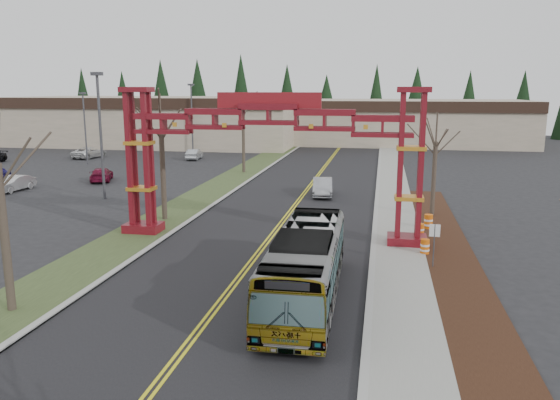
% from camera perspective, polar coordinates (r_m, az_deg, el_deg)
% --- Properties ---
extents(road, '(12.00, 110.00, 0.02)m').
position_cam_1_polar(road, '(39.29, 0.96, -1.37)').
color(road, black).
rests_on(road, ground).
extents(lane_line_left, '(0.12, 100.00, 0.01)m').
position_cam_1_polar(lane_line_left, '(39.31, 0.79, -1.34)').
color(lane_line_left, yellow).
rests_on(lane_line_left, road).
extents(lane_line_right, '(0.12, 100.00, 0.01)m').
position_cam_1_polar(lane_line_right, '(39.27, 1.14, -1.36)').
color(lane_line_right, yellow).
rests_on(lane_line_right, road).
extents(curb_right, '(0.30, 110.00, 0.15)m').
position_cam_1_polar(curb_right, '(38.74, 9.97, -1.63)').
color(curb_right, '#A7A8A2').
rests_on(curb_right, ground).
extents(sidewalk_right, '(2.60, 110.00, 0.14)m').
position_cam_1_polar(sidewalk_right, '(38.76, 12.11, -1.71)').
color(sidewalk_right, gray).
rests_on(sidewalk_right, ground).
extents(landscape_strip, '(2.60, 50.00, 0.12)m').
position_cam_1_polar(landscape_strip, '(24.66, 18.99, -9.85)').
color(landscape_strip, black).
rests_on(landscape_strip, ground).
extents(grass_median, '(4.00, 110.00, 0.08)m').
position_cam_1_polar(grass_median, '(41.36, -10.03, -0.85)').
color(grass_median, '#334522').
rests_on(grass_median, ground).
extents(curb_left, '(0.30, 110.00, 0.15)m').
position_cam_1_polar(curb_left, '(40.74, -7.59, -0.91)').
color(curb_left, '#A7A8A2').
rests_on(curb_left, ground).
extents(gateway_arch, '(18.20, 1.60, 8.90)m').
position_cam_1_polar(gateway_arch, '(31.54, -1.16, 6.43)').
color(gateway_arch, '#5B0C13').
rests_on(gateway_arch, ground).
extents(retail_building_west, '(46.00, 22.30, 7.50)m').
position_cam_1_polar(retail_building_west, '(92.35, -12.71, 8.14)').
color(retail_building_west, tan).
rests_on(retail_building_west, ground).
extents(retail_building_east, '(38.00, 20.30, 7.00)m').
position_cam_1_polar(retail_building_east, '(92.92, 12.98, 8.00)').
color(retail_building_east, tan).
rests_on(retail_building_east, ground).
extents(conifer_treeline, '(116.10, 5.60, 13.00)m').
position_cam_1_polar(conifer_treeline, '(104.96, 7.41, 10.19)').
color(conifer_treeline, black).
rests_on(conifer_treeline, ground).
extents(transit_bus, '(2.82, 11.10, 3.08)m').
position_cam_1_polar(transit_bus, '(22.98, 2.72, -6.87)').
color(transit_bus, '#ADAEB5').
rests_on(transit_bus, ground).
extents(silver_sedan, '(2.05, 4.67, 1.49)m').
position_cam_1_polar(silver_sedan, '(45.68, 4.47, 1.36)').
color(silver_sedan, '#A5A8AD').
rests_on(silver_sedan, ground).
extents(parked_car_near_b, '(1.78, 4.19, 1.34)m').
position_cam_1_polar(parked_car_near_b, '(53.07, -26.05, 1.56)').
color(parked_car_near_b, silver).
rests_on(parked_car_near_b, ground).
extents(parked_car_mid_a, '(3.34, 4.84, 1.30)m').
position_cam_1_polar(parked_car_mid_a, '(55.64, -18.15, 2.56)').
color(parked_car_mid_a, maroon).
rests_on(parked_car_mid_a, ground).
extents(parked_car_far_a, '(1.79, 4.11, 1.32)m').
position_cam_1_polar(parked_car_far_a, '(70.16, -8.94, 4.75)').
color(parked_car_far_a, '#B7BCC0').
rests_on(parked_car_far_a, ground).
extents(parked_car_far_b, '(2.93, 5.33, 1.41)m').
position_cam_1_polar(parked_car_far_b, '(74.93, -19.31, 4.70)').
color(parked_car_far_b, white).
rests_on(parked_car_far_b, ground).
extents(bare_tree_median_mid, '(3.49, 3.49, 8.49)m').
position_cam_1_polar(bare_tree_median_mid, '(37.17, -12.32, 7.20)').
color(bare_tree_median_mid, '#382D26').
rests_on(bare_tree_median_mid, ground).
extents(bare_tree_median_far, '(3.22, 3.22, 8.20)m').
position_cam_1_polar(bare_tree_median_far, '(57.72, -3.87, 8.77)').
color(bare_tree_median_far, '#382D26').
rests_on(bare_tree_median_far, ground).
extents(bare_tree_right_far, '(3.01, 3.01, 7.24)m').
position_cam_1_polar(bare_tree_right_far, '(38.77, 15.97, 5.82)').
color(bare_tree_right_far, '#382D26').
rests_on(bare_tree_right_far, ground).
extents(light_pole_near, '(0.87, 0.44, 10.08)m').
position_cam_1_polar(light_pole_near, '(45.85, -18.27, 7.26)').
color(light_pole_near, '#3F3F44').
rests_on(light_pole_near, ground).
extents(light_pole_mid, '(0.73, 0.36, 8.41)m').
position_cam_1_polar(light_pole_mid, '(68.40, -19.73, 7.58)').
color(light_pole_mid, '#3F3F44').
rests_on(light_pole_mid, ground).
extents(light_pole_far, '(0.82, 0.41, 9.48)m').
position_cam_1_polar(light_pole_far, '(77.72, -9.20, 8.96)').
color(light_pole_far, '#3F3F44').
rests_on(light_pole_far, ground).
extents(street_sign, '(0.52, 0.09, 2.28)m').
position_cam_1_polar(street_sign, '(27.94, 15.83, -3.74)').
color(street_sign, '#3F3F44').
rests_on(street_sign, ground).
extents(barrel_south, '(0.49, 0.49, 0.90)m').
position_cam_1_polar(barrel_south, '(30.35, 14.90, -4.81)').
color(barrel_south, orange).
rests_on(barrel_south, ground).
extents(barrel_mid, '(0.50, 0.50, 0.93)m').
position_cam_1_polar(barrel_mid, '(33.55, 14.41, -3.19)').
color(barrel_mid, orange).
rests_on(barrel_mid, ground).
extents(barrel_north, '(0.55, 0.55, 1.01)m').
position_cam_1_polar(barrel_north, '(35.76, 15.24, -2.27)').
color(barrel_north, orange).
rests_on(barrel_north, ground).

